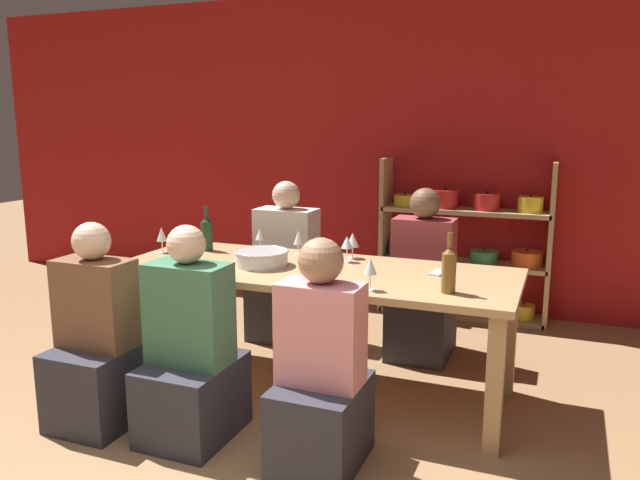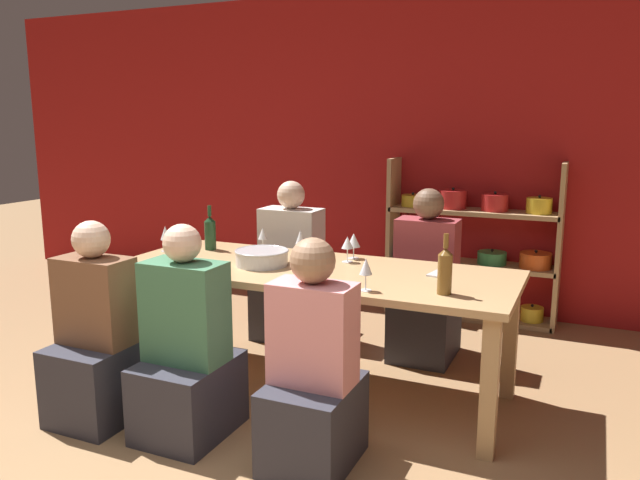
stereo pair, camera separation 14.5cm
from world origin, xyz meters
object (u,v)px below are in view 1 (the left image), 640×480
at_px(shelf_unit, 466,249).
at_px(wine_glass_white_b, 260,235).
at_px(wine_glass_empty_c, 370,267).
at_px(person_near_a, 191,362).
at_px(person_far_b, 287,280).
at_px(person_near_c, 99,352).
at_px(person_near_b, 321,384).
at_px(cell_phone, 438,273).
at_px(wine_glass_red_a, 353,241).
at_px(mixing_bowl, 262,257).
at_px(wine_bottle_green, 449,269).
at_px(dining_table, 314,282).
at_px(wine_glass_empty_b, 299,238).
at_px(wine_bottle_dark, 207,233).
at_px(wine_glass_empty_a, 162,235).
at_px(wine_glass_red_b, 347,243).
at_px(wine_glass_white_a, 185,232).
at_px(person_far_a, 422,295).

relative_size(shelf_unit, wine_glass_white_b, 9.27).
distance_m(shelf_unit, wine_glass_empty_c, 2.18).
distance_m(person_near_a, person_far_b, 1.61).
bearing_deg(person_near_c, person_near_b, 2.03).
bearing_deg(cell_phone, wine_glass_red_a, 161.71).
distance_m(mixing_bowl, wine_bottle_green, 1.16).
relative_size(dining_table, cell_phone, 14.74).
bearing_deg(cell_phone, person_far_b, 151.06).
bearing_deg(person_near_b, cell_phone, 68.29).
bearing_deg(wine_glass_empty_c, person_near_c, -161.32).
height_order(dining_table, person_far_b, person_far_b).
bearing_deg(wine_glass_empty_b, wine_glass_empty_c, -43.71).
height_order(wine_bottle_dark, person_far_b, person_far_b).
xyz_separation_m(wine_glass_empty_a, wine_glass_empty_c, (1.54, -0.37, 0.00)).
xyz_separation_m(wine_bottle_green, wine_glass_empty_b, (-1.07, 0.55, -0.02)).
xyz_separation_m(wine_bottle_green, wine_glass_empty_a, (-1.92, 0.27, -0.00)).
xyz_separation_m(wine_bottle_green, wine_bottle_dark, (-1.68, 0.44, -0.01)).
distance_m(wine_glass_red_b, person_near_c, 1.54).
relative_size(wine_glass_empty_a, person_near_b, 0.16).
distance_m(cell_phone, person_near_c, 1.91).
relative_size(wine_glass_red_a, person_near_c, 0.15).
height_order(mixing_bowl, person_near_a, person_near_a).
relative_size(wine_bottle_dark, person_near_a, 0.27).
distance_m(dining_table, person_near_a, 0.89).
bearing_deg(shelf_unit, wine_glass_red_b, -107.07).
bearing_deg(wine_glass_red_a, wine_glass_white_a, -170.15).
bearing_deg(person_near_a, person_near_b, -0.22).
bearing_deg(dining_table, person_near_b, -65.43).
bearing_deg(wine_glass_red_b, person_near_b, -77.44).
relative_size(mixing_bowl, wine_glass_white_b, 2.19).
xyz_separation_m(dining_table, cell_phone, (0.71, 0.14, 0.09)).
xyz_separation_m(dining_table, wine_glass_white_b, (-0.53, 0.34, 0.19)).
relative_size(wine_glass_white_b, person_near_b, 0.13).
bearing_deg(wine_glass_white_b, wine_bottle_dark, -155.94).
distance_m(wine_glass_empty_c, person_far_a, 1.24).
height_order(wine_bottle_dark, person_near_b, person_near_b).
xyz_separation_m(mixing_bowl, wine_bottle_green, (1.14, -0.18, 0.07)).
bearing_deg(wine_glass_white_a, shelf_unit, 46.27).
bearing_deg(person_near_b, wine_glass_white_b, 128.49).
height_order(dining_table, wine_glass_white_a, wine_glass_white_a).
bearing_deg(person_near_a, mixing_bowl, 85.31).
bearing_deg(person_far_a, wine_glass_white_a, 24.55).
relative_size(person_far_b, person_near_c, 1.07).
bearing_deg(wine_glass_red_a, wine_glass_white_b, 179.00).
relative_size(shelf_unit, person_near_b, 1.25).
height_order(wine_glass_white_b, cell_phone, wine_glass_white_b).
xyz_separation_m(person_near_a, person_near_b, (0.72, -0.00, 0.00)).
xyz_separation_m(wine_glass_empty_b, person_near_b, (0.58, -1.08, -0.47)).
xyz_separation_m(wine_bottle_dark, wine_glass_red_b, (0.98, 0.02, -0.00)).
xyz_separation_m(wine_glass_empty_a, wine_glass_white_b, (0.56, 0.32, -0.02)).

